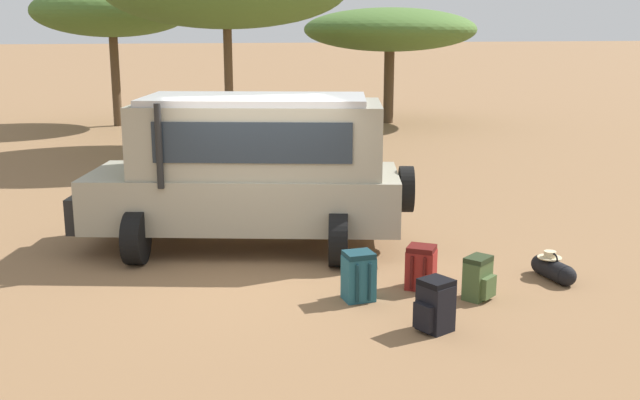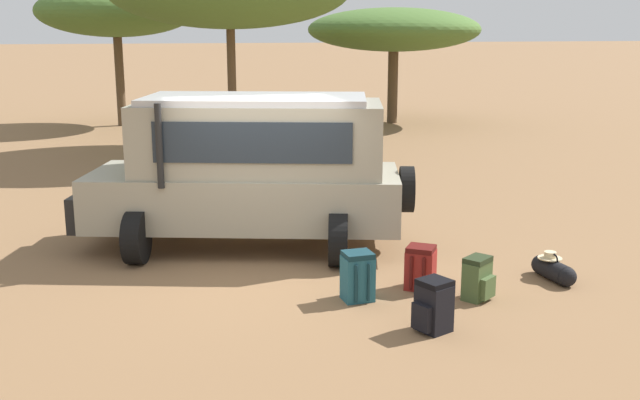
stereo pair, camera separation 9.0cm
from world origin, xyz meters
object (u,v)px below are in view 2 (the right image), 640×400
at_px(backpack_near_rear_wheel, 433,306).
at_px(duffel_bag_low_black_case, 553,270).
at_px(safari_vehicle, 251,168).
at_px(backpack_outermost, 357,276).
at_px(acacia_tree_far_right, 394,30).
at_px(backpack_cluster_center, 478,279).
at_px(backpack_beside_front_wheel, 421,268).
at_px(acacia_tree_centre_back, 116,12).

relative_size(backpack_near_rear_wheel, duffel_bag_low_black_case, 0.73).
relative_size(safari_vehicle, backpack_outermost, 8.36).
relative_size(safari_vehicle, acacia_tree_far_right, 0.87).
height_order(safari_vehicle, backpack_cluster_center, safari_vehicle).
bearing_deg(backpack_near_rear_wheel, backpack_beside_front_wheel, 73.90).
bearing_deg(backpack_beside_front_wheel, backpack_near_rear_wheel, -106.10).
distance_m(backpack_outermost, duffel_bag_low_black_case, 2.92).
height_order(backpack_cluster_center, acacia_tree_centre_back, acacia_tree_centre_back).
height_order(backpack_outermost, duffel_bag_low_black_case, backpack_outermost).
relative_size(backpack_cluster_center, backpack_near_rear_wheel, 0.91).
distance_m(safari_vehicle, backpack_cluster_center, 4.12).
height_order(backpack_near_rear_wheel, duffel_bag_low_black_case, backpack_near_rear_wheel).
distance_m(safari_vehicle, acacia_tree_far_right, 16.69).
bearing_deg(backpack_near_rear_wheel, acacia_tree_far_right, 71.72).
bearing_deg(acacia_tree_far_right, acacia_tree_centre_back, 170.14).
height_order(backpack_near_rear_wheel, acacia_tree_far_right, acacia_tree_far_right).
distance_m(backpack_beside_front_wheel, backpack_near_rear_wheel, 1.46).
distance_m(safari_vehicle, duffel_bag_low_black_case, 4.84).
bearing_deg(safari_vehicle, duffel_bag_low_black_case, -35.26).
distance_m(duffel_bag_low_black_case, acacia_tree_centre_back, 20.36).
relative_size(duffel_bag_low_black_case, acacia_tree_centre_back, 0.16).
bearing_deg(backpack_cluster_center, acacia_tree_far_right, 73.76).
bearing_deg(safari_vehicle, acacia_tree_centre_back, 97.29).
relative_size(backpack_beside_front_wheel, backpack_cluster_center, 1.05).
xyz_separation_m(backpack_cluster_center, acacia_tree_far_right, (5.19, 17.84, 3.11)).
xyz_separation_m(backpack_near_rear_wheel, duffel_bag_low_black_case, (2.35, 1.27, -0.16)).
xyz_separation_m(backpack_near_rear_wheel, acacia_tree_centre_back, (-3.58, 20.36, 3.71)).
bearing_deg(backpack_near_rear_wheel, backpack_outermost, 114.89).
relative_size(backpack_beside_front_wheel, acacia_tree_centre_back, 0.11).
xyz_separation_m(backpack_near_rear_wheel, backpack_outermost, (-0.56, 1.20, 0.01)).
bearing_deg(acacia_tree_far_right, backpack_near_rear_wheel, -108.28).
height_order(safari_vehicle, acacia_tree_far_right, acacia_tree_far_right).
height_order(backpack_cluster_center, backpack_near_rear_wheel, backpack_near_rear_wheel).
bearing_deg(backpack_outermost, backpack_beside_front_wheel, 11.46).
bearing_deg(acacia_tree_centre_back, backpack_beside_front_wheel, -78.13).
relative_size(backpack_cluster_center, acacia_tree_far_right, 0.09).
relative_size(backpack_near_rear_wheel, backpack_outermost, 0.96).
bearing_deg(duffel_bag_low_black_case, safari_vehicle, 144.74).
xyz_separation_m(safari_vehicle, acacia_tree_centre_back, (-2.10, 16.38, 2.72)).
bearing_deg(safari_vehicle, backpack_outermost, -71.55).
xyz_separation_m(backpack_beside_front_wheel, backpack_near_rear_wheel, (-0.40, -1.40, 0.01)).
xyz_separation_m(safari_vehicle, duffel_bag_low_black_case, (3.84, -2.71, -1.14)).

